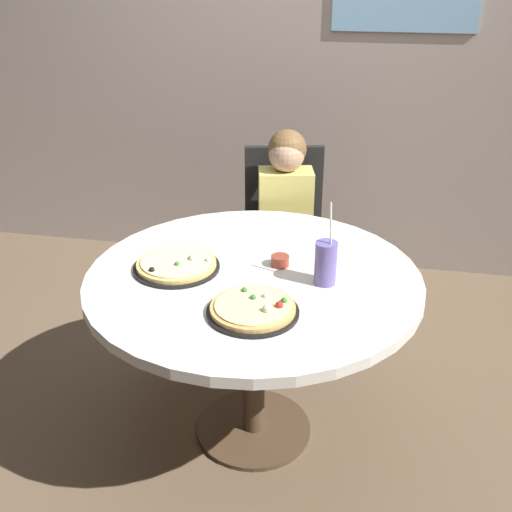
# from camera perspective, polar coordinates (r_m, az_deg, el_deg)

# --- Properties ---
(ground_plane) EXTENTS (8.00, 8.00, 0.00)m
(ground_plane) POSITION_cam_1_polar(r_m,az_deg,el_deg) (2.69, -0.21, -15.95)
(ground_plane) COLOR brown
(wall_with_window) EXTENTS (5.20, 0.14, 2.90)m
(wall_with_window) POSITION_cam_1_polar(r_m,az_deg,el_deg) (3.70, 5.35, 20.75)
(wall_with_window) COLOR #A8998E
(wall_with_window) RESTS_ON ground_plane
(dining_table) EXTENTS (1.24, 1.24, 0.75)m
(dining_table) POSITION_cam_1_polar(r_m,az_deg,el_deg) (2.30, -0.24, -3.77)
(dining_table) COLOR silver
(dining_table) RESTS_ON ground_plane
(chair_wooden) EXTENTS (0.48, 0.48, 0.95)m
(chair_wooden) POSITION_cam_1_polar(r_m,az_deg,el_deg) (3.15, 2.64, 2.41)
(chair_wooden) COLOR black
(chair_wooden) RESTS_ON ground_plane
(diner_child) EXTENTS (0.33, 0.43, 1.08)m
(diner_child) POSITION_cam_1_polar(r_m,az_deg,el_deg) (3.01, 2.77, 0.20)
(diner_child) COLOR #3F4766
(diner_child) RESTS_ON ground_plane
(pizza_veggie) EXTENTS (0.33, 0.33, 0.05)m
(pizza_veggie) POSITION_cam_1_polar(r_m,az_deg,el_deg) (2.30, -7.44, -0.84)
(pizza_veggie) COLOR black
(pizza_veggie) RESTS_ON dining_table
(pizza_cheese) EXTENTS (0.31, 0.31, 0.05)m
(pizza_cheese) POSITION_cam_1_polar(r_m,az_deg,el_deg) (2.00, -0.26, -5.00)
(pizza_cheese) COLOR black
(pizza_cheese) RESTS_ON dining_table
(soda_cup) EXTENTS (0.08, 0.08, 0.31)m
(soda_cup) POSITION_cam_1_polar(r_m,az_deg,el_deg) (2.17, 6.55, -0.64)
(soda_cup) COLOR #6659A5
(soda_cup) RESTS_ON dining_table
(sauce_bowl) EXTENTS (0.07, 0.07, 0.04)m
(sauce_bowl) POSITION_cam_1_polar(r_m,az_deg,el_deg) (2.31, 2.27, -0.44)
(sauce_bowl) COLOR brown
(sauce_bowl) RESTS_ON dining_table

